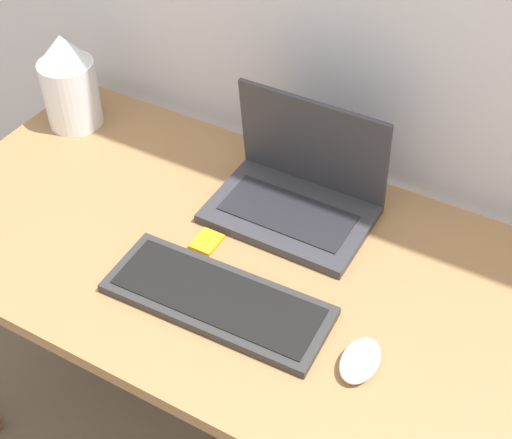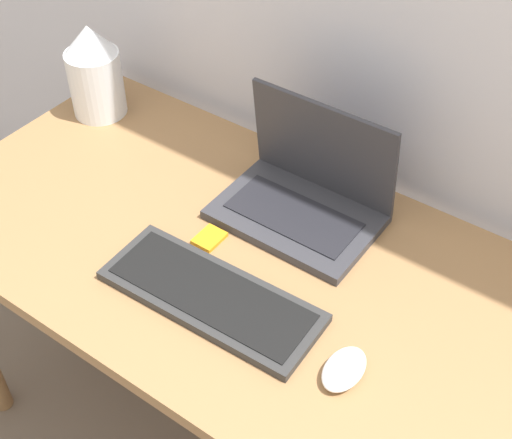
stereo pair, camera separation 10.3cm
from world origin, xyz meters
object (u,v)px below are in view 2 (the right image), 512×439
object	(u,v)px
vase	(94,71)
laptop	(305,192)
keyboard	(211,296)
mouse	(344,369)
mp3_player	(209,238)

from	to	relation	value
vase	laptop	bearing A→B (deg)	-1.60
laptop	vase	distance (m)	0.60
keyboard	mouse	xyz separation A→B (m)	(0.28, -0.00, 0.00)
mp3_player	vase	bearing A→B (deg)	158.17
laptop	mp3_player	size ratio (longest dim) A/B	5.29
keyboard	vase	distance (m)	0.67
laptop	mouse	xyz separation A→B (m)	(0.27, -0.30, -0.04)
keyboard	mp3_player	xyz separation A→B (m)	(-0.10, 0.12, -0.01)
laptop	keyboard	distance (m)	0.30
keyboard	vase	bearing A→B (deg)	151.80
laptop	keyboard	size ratio (longest dim) A/B	0.77
keyboard	mp3_player	world-z (taller)	keyboard
laptop	vase	bearing A→B (deg)	178.40
mouse	vase	bearing A→B (deg)	159.97
laptop	mouse	world-z (taller)	laptop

